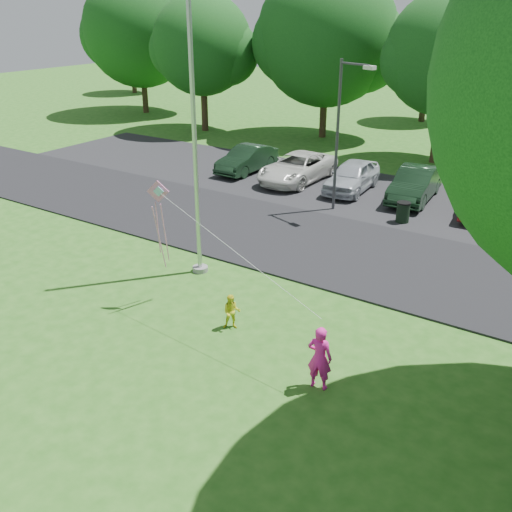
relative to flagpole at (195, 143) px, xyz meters
The scene contains 10 objects.
ground 7.39m from the flagpole, 55.01° to the right, with size 120.00×120.00×0.00m, color #286219.
park_road 6.73m from the flagpole, 48.81° to the left, with size 60.00×6.00×0.06m, color black.
parking_strip 11.82m from the flagpole, 71.57° to the left, with size 42.00×7.00×0.06m, color black.
flagpole is the anchor object (origin of this frame).
street_lamp 7.77m from the flagpole, 81.59° to the left, with size 1.65×0.68×6.04m.
trash_can 9.51m from the flagpole, 63.69° to the left, with size 0.55×0.55×0.87m.
parked_cars 11.84m from the flagpole, 67.20° to the left, with size 19.61×5.25×1.44m.
woman 7.67m from the flagpole, 28.60° to the right, with size 0.57×0.37×1.55m, color #F1209B.
child_yellow 5.23m from the flagpole, 38.20° to the right, with size 0.47×0.37×0.98m, color yellow.
kite 2.58m from the flagpole, 75.94° to the right, with size 5.90×1.43×2.66m.
Camera 1 is at (7.22, -7.89, 7.95)m, focal length 40.00 mm.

